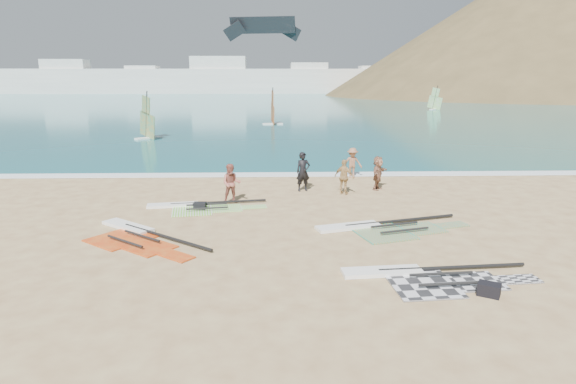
{
  "coord_description": "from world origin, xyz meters",
  "views": [
    {
      "loc": [
        -1.86,
        -14.8,
        5.52
      ],
      "look_at": [
        -1.31,
        4.0,
        1.0
      ],
      "focal_mm": 30.0,
      "sensor_mm": 36.0,
      "label": 1
    }
  ],
  "objects_px": {
    "rig_red": "(136,236)",
    "person_wetsuit": "(303,172)",
    "gear_bag_far": "(489,289)",
    "beachgoer_mid": "(352,163)",
    "gear_bag_near": "(200,206)",
    "beachgoer_back": "(344,177)",
    "rig_green": "(197,207)",
    "rig_grey": "(424,277)",
    "rig_orange": "(382,228)",
    "beachgoer_left": "(231,184)",
    "beachgoer_right": "(378,173)"
  },
  "relations": [
    {
      "from": "person_wetsuit",
      "to": "beachgoer_left",
      "type": "xyz_separation_m",
      "value": [
        -3.33,
        -2.25,
        -0.08
      ]
    },
    {
      "from": "gear_bag_near",
      "to": "beachgoer_mid",
      "type": "xyz_separation_m",
      "value": [
        7.53,
        6.49,
        0.68
      ]
    },
    {
      "from": "rig_green",
      "to": "person_wetsuit",
      "type": "bearing_deg",
      "value": 23.58
    },
    {
      "from": "rig_red",
      "to": "beachgoer_back",
      "type": "relative_size",
      "value": 2.76
    },
    {
      "from": "beachgoer_left",
      "to": "beachgoer_back",
      "type": "height_order",
      "value": "beachgoer_left"
    },
    {
      "from": "gear_bag_far",
      "to": "beachgoer_back",
      "type": "bearing_deg",
      "value": 101.16
    },
    {
      "from": "beachgoer_left",
      "to": "beachgoer_back",
      "type": "relative_size",
      "value": 1.05
    },
    {
      "from": "rig_red",
      "to": "rig_green",
      "type": "bearing_deg",
      "value": 106.25
    },
    {
      "from": "rig_grey",
      "to": "rig_green",
      "type": "xyz_separation_m",
      "value": [
        -7.55,
        7.68,
        -0.0
      ]
    },
    {
      "from": "rig_red",
      "to": "person_wetsuit",
      "type": "bearing_deg",
      "value": 85.79
    },
    {
      "from": "rig_green",
      "to": "person_wetsuit",
      "type": "height_order",
      "value": "person_wetsuit"
    },
    {
      "from": "rig_orange",
      "to": "gear_bag_near",
      "type": "bearing_deg",
      "value": 141.63
    },
    {
      "from": "gear_bag_far",
      "to": "beachgoer_back",
      "type": "xyz_separation_m",
      "value": [
        -2.19,
        11.09,
        0.68
      ]
    },
    {
      "from": "rig_red",
      "to": "gear_bag_far",
      "type": "relative_size",
      "value": 8.47
    },
    {
      "from": "rig_red",
      "to": "person_wetsuit",
      "type": "relative_size",
      "value": 2.41
    },
    {
      "from": "gear_bag_near",
      "to": "rig_green",
      "type": "bearing_deg",
      "value": 121.63
    },
    {
      "from": "gear_bag_near",
      "to": "beachgoer_left",
      "type": "relative_size",
      "value": 0.29
    },
    {
      "from": "beachgoer_mid",
      "to": "gear_bag_near",
      "type": "bearing_deg",
      "value": -141.07
    },
    {
      "from": "rig_grey",
      "to": "person_wetsuit",
      "type": "bearing_deg",
      "value": 99.65
    },
    {
      "from": "rig_green",
      "to": "beachgoer_right",
      "type": "relative_size",
      "value": 3.09
    },
    {
      "from": "rig_green",
      "to": "beachgoer_mid",
      "type": "distance_m",
      "value": 9.92
    },
    {
      "from": "rig_green",
      "to": "rig_orange",
      "type": "xyz_separation_m",
      "value": [
        7.35,
        -3.19,
        0.0
      ]
    },
    {
      "from": "rig_red",
      "to": "beachgoer_left",
      "type": "relative_size",
      "value": 2.63
    },
    {
      "from": "rig_green",
      "to": "rig_grey",
      "type": "bearing_deg",
      "value": -54.69
    },
    {
      "from": "beachgoer_left",
      "to": "person_wetsuit",
      "type": "bearing_deg",
      "value": 32.47
    },
    {
      "from": "rig_grey",
      "to": "beachgoer_back",
      "type": "relative_size",
      "value": 3.23
    },
    {
      "from": "gear_bag_far",
      "to": "beachgoer_mid",
      "type": "bearing_deg",
      "value": 94.47
    },
    {
      "from": "rig_orange",
      "to": "beachgoer_mid",
      "type": "height_order",
      "value": "beachgoer_mid"
    },
    {
      "from": "rig_orange",
      "to": "beachgoer_mid",
      "type": "xyz_separation_m",
      "value": [
        0.37,
        9.37,
        0.79
      ]
    },
    {
      "from": "beachgoer_left",
      "to": "beachgoer_mid",
      "type": "height_order",
      "value": "beachgoer_left"
    },
    {
      "from": "rig_orange",
      "to": "rig_red",
      "type": "distance_m",
      "value": 8.92
    },
    {
      "from": "rig_grey",
      "to": "gear_bag_far",
      "type": "height_order",
      "value": "gear_bag_far"
    },
    {
      "from": "beachgoer_mid",
      "to": "rig_grey",
      "type": "bearing_deg",
      "value": -92.5
    },
    {
      "from": "rig_red",
      "to": "beachgoer_mid",
      "type": "height_order",
      "value": "beachgoer_mid"
    },
    {
      "from": "gear_bag_near",
      "to": "beachgoer_right",
      "type": "bearing_deg",
      "value": 23.13
    },
    {
      "from": "rig_green",
      "to": "rig_red",
      "type": "distance_m",
      "value": 4.12
    },
    {
      "from": "gear_bag_far",
      "to": "person_wetsuit",
      "type": "height_order",
      "value": "person_wetsuit"
    },
    {
      "from": "rig_grey",
      "to": "rig_red",
      "type": "distance_m",
      "value": 9.89
    },
    {
      "from": "rig_orange",
      "to": "beachgoer_left",
      "type": "height_order",
      "value": "beachgoer_left"
    },
    {
      "from": "rig_green",
      "to": "beachgoer_back",
      "type": "height_order",
      "value": "beachgoer_back"
    },
    {
      "from": "gear_bag_near",
      "to": "beachgoer_back",
      "type": "bearing_deg",
      "value": 21.78
    },
    {
      "from": "beachgoer_back",
      "to": "beachgoer_right",
      "type": "height_order",
      "value": "same"
    },
    {
      "from": "rig_green",
      "to": "rig_orange",
      "type": "height_order",
      "value": "rig_orange"
    },
    {
      "from": "person_wetsuit",
      "to": "beachgoer_left",
      "type": "relative_size",
      "value": 1.09
    },
    {
      "from": "rig_green",
      "to": "rig_red",
      "type": "xyz_separation_m",
      "value": [
        -1.55,
        -3.82,
        0.0
      ]
    },
    {
      "from": "gear_bag_near",
      "to": "beachgoer_back",
      "type": "distance_m",
      "value": 7.05
    },
    {
      "from": "rig_grey",
      "to": "gear_bag_near",
      "type": "height_order",
      "value": "gear_bag_near"
    },
    {
      "from": "rig_orange",
      "to": "beachgoer_left",
      "type": "xyz_separation_m",
      "value": [
        -5.9,
        4.02,
        0.84
      ]
    },
    {
      "from": "gear_bag_far",
      "to": "beachgoer_back",
      "type": "height_order",
      "value": "beachgoer_back"
    },
    {
      "from": "rig_orange",
      "to": "gear_bag_far",
      "type": "xyz_separation_m",
      "value": [
        1.54,
        -5.59,
        0.12
      ]
    }
  ]
}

